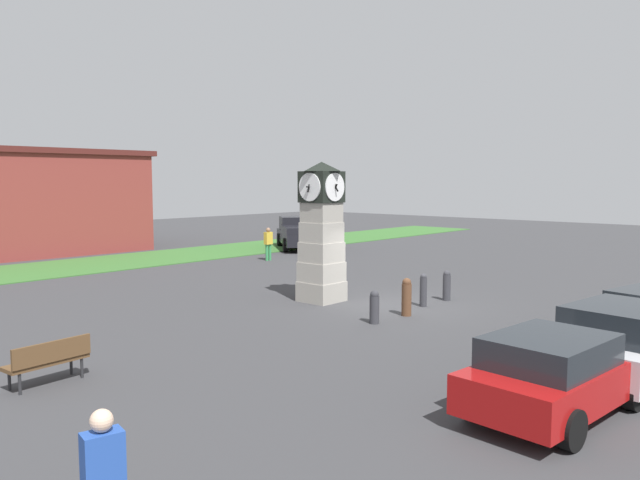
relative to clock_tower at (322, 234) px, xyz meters
name	(u,v)px	position (x,y,z in m)	size (l,w,h in m)	color
ground_plane	(395,305)	(1.14, -2.19, -2.26)	(88.45, 88.45, 0.00)	#38383A
clock_tower	(322,234)	(0.00, 0.00, 0.00)	(1.44, 1.42, 4.62)	#9D988D
bollard_near_tower	(447,285)	(2.89, -3.05, -1.74)	(0.26, 0.26, 1.02)	#333338
bollard_mid_row	(423,290)	(1.51, -3.01, -1.72)	(0.23, 0.23, 1.06)	#333338
bollard_far_row	(407,297)	(0.00, -3.39, -1.69)	(0.29, 0.29, 1.13)	brown
bollard_end_row	(374,307)	(-1.45, -3.30, -1.78)	(0.27, 0.27, 0.95)	#333338
car_navy_sedan	(554,374)	(-4.93, -9.75, -1.52)	(3.99, 2.15, 1.44)	#A51111
car_near_tower	(629,343)	(-2.12, -10.13, -1.47)	(4.07, 2.41, 1.56)	silver
pickup_truck	(300,233)	(11.05, 11.60, -1.33)	(4.98, 5.51, 1.85)	black
bench	(48,359)	(-9.97, -1.73, -1.74)	(1.64, 0.65, 0.90)	brown
pedestrian_near_bench	(339,222)	(19.45, 15.74, -1.25)	(0.45, 0.46, 1.75)	red
pedestrian_crossing_lot	(268,242)	(6.10, 9.05, -1.31)	(0.41, 0.25, 1.66)	#338C4C
grass_verge_far	(181,255)	(4.34, 14.03, -2.24)	(53.07, 5.50, 0.04)	#386B2D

